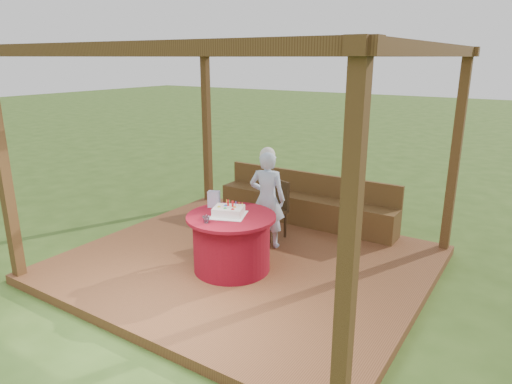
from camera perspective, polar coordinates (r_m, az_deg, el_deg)
ground at (r=6.20m, az=-1.28°, el=-9.45°), size 60.00×60.00×0.00m
deck at (r=6.17m, az=-1.28°, el=-8.95°), size 4.50×4.00×0.12m
pergola at (r=5.58m, az=-1.44°, el=13.35°), size 4.50×4.00×2.72m
bench at (r=7.43m, az=6.18°, el=-1.85°), size 3.00×0.42×0.80m
table at (r=5.76m, az=-3.07°, el=-6.27°), size 1.11×1.11×0.72m
chair at (r=6.78m, az=2.21°, el=-1.81°), size 0.49×0.49×0.85m
elderly_woman at (r=6.35m, az=1.41°, el=-0.71°), size 0.58×0.46×1.43m
birthday_cake at (r=5.62m, az=-3.45°, el=-2.40°), size 0.53×0.53×0.18m
gift_bag at (r=5.94m, az=-5.29°, el=-0.88°), size 0.17×0.15×0.21m
drinking_glass at (r=5.40m, az=-6.24°, el=-3.43°), size 0.11×0.11×0.09m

